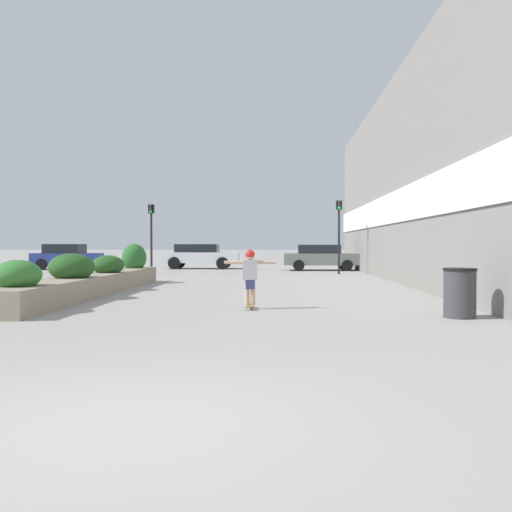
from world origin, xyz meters
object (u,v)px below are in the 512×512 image
Objects in this scene: skateboard at (250,306)px; car_leftmost at (200,255)px; car_rightmost at (67,256)px; car_center_right at (321,257)px; skateboarder at (250,272)px; traffic_light_left at (151,226)px; car_center_left at (488,257)px; traffic_light_right at (339,224)px; trash_bin at (460,293)px.

skateboard is 21.63m from car_leftmost.
skateboard is at bearing 30.45° from car_rightmost.
car_center_right is at bearing 76.73° from skateboard.
skateboard is at bearing 175.57° from skateboarder.
skateboarder is 0.33× the size of car_rightmost.
traffic_light_left is at bearing -66.20° from car_center_right.
car_center_left is at bearing 89.53° from car_rightmost.
traffic_light_right is (3.60, 15.30, 1.61)m from skateboarder.
trash_bin is (4.25, -1.37, -0.35)m from skateboarder.
car_leftmost is at bearing 142.52° from traffic_light_right.
car_center_right is (3.02, 19.39, -0.09)m from skateboarder.
skateboarder is 23.32m from car_rightmost.
car_center_right is at bearing 23.80° from traffic_light_left.
trash_bin is at bearing -21.13° from car_center_left.
traffic_light_left reaches higher than skateboarder.
traffic_light_left reaches higher than car_center_right.
car_leftmost reaches higher than car_center_right.
trash_bin is 22.80m from car_center_left.
car_center_right reaches higher than trash_bin.
skateboarder is 0.29× the size of car_center_right.
car_center_left is (16.60, -1.33, -0.04)m from car_leftmost.
car_rightmost reaches higher than skateboarder.
traffic_light_right is (9.36, -0.22, 0.09)m from traffic_light_left.
skateboarder reaches higher than trash_bin.
skateboarder is 4.48m from trash_bin.
traffic_light_right is (-8.87, -4.60, 1.70)m from car_center_left.
traffic_light_right reaches higher than car_leftmost.
car_center_left is 1.04× the size of car_rightmost.
trash_bin is at bearing 36.82° from car_rightmost.
trash_bin is at bearing -87.75° from traffic_light_right.
car_center_left reaches higher than skateboarder.
traffic_light_right is at bearing 72.34° from skateboarder.
skateboarder is 0.27× the size of car_leftmost.
car_center_left is at bearing 13.50° from traffic_light_left.
car_center_left is 24.29m from car_rightmost.
skateboarder reaches higher than skateboard.
skateboarder is 21.62m from car_leftmost.
skateboarder is 1.27× the size of trash_bin.
traffic_light_left is (-5.76, 15.52, 2.30)m from skateboard.
car_leftmost is at bearing 96.58° from skateboarder.
car_center_left is at bearing 68.87° from trash_bin.
traffic_light_left is at bearing 178.65° from traffic_light_right.
car_center_right is 9.73m from traffic_light_left.
car_rightmost is (-11.82, 20.10, -0.07)m from skateboarder.
car_center_left is 1.09× the size of traffic_light_right.
traffic_light_right is at bearing 52.52° from car_leftmost.
car_center_right is 1.23× the size of traffic_light_left.
car_center_right is (3.02, 19.39, 0.69)m from skateboard.
car_rightmost is (-24.29, 0.20, 0.02)m from car_center_left.
car_center_left is 9.47m from car_center_right.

